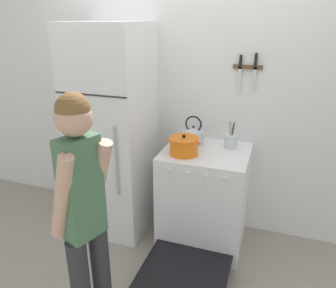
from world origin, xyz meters
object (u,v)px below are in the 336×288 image
at_px(stove_range, 203,199).
at_px(dutch_oven_pot, 184,146).
at_px(refrigerator, 113,133).
at_px(tea_kettle, 193,135).
at_px(utensil_jar, 231,141).
at_px(person, 84,215).

distance_m(stove_range, dutch_oven_pot, 0.55).
bearing_deg(refrigerator, tea_kettle, 10.79).
height_order(refrigerator, utensil_jar, refrigerator).
bearing_deg(tea_kettle, person, -101.38).
bearing_deg(person, stove_range, -0.57).
height_order(refrigerator, stove_range, refrigerator).
relative_size(tea_kettle, person, 0.16).
xyz_separation_m(tea_kettle, utensil_jar, (0.33, 0.01, -0.02)).
height_order(utensil_jar, person, person).
bearing_deg(refrigerator, utensil_jar, 7.78).
distance_m(refrigerator, tea_kettle, 0.73).
bearing_deg(dutch_oven_pot, utensil_jar, 37.37).
distance_m(refrigerator, utensil_jar, 1.05).
xyz_separation_m(refrigerator, stove_range, (0.86, -0.03, -0.51)).
bearing_deg(stove_range, person, -109.69).
distance_m(stove_range, tea_kettle, 0.57).
distance_m(refrigerator, person, 1.27).
xyz_separation_m(refrigerator, dutch_oven_pot, (0.70, -0.12, 0.01)).
relative_size(refrigerator, dutch_oven_pot, 6.67).
relative_size(refrigerator, stove_range, 1.42).
bearing_deg(refrigerator, stove_range, -1.86).
bearing_deg(stove_range, dutch_oven_pot, -151.03).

